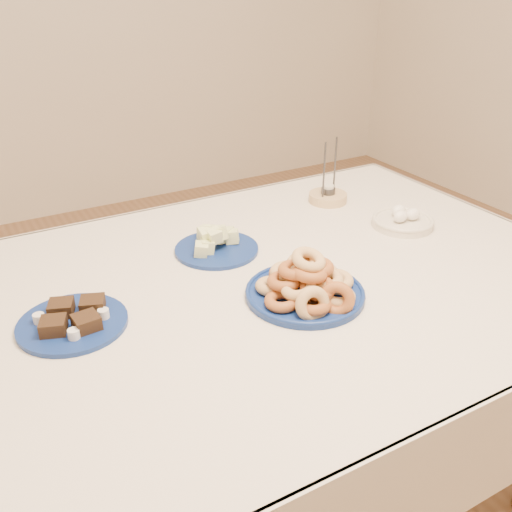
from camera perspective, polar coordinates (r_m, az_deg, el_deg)
name	(u,v)px	position (r m, az deg, el deg)	size (l,w,h in m)	color
ground	(248,506)	(1.83, -0.85, -23.70)	(5.00, 5.00, 0.00)	brown
dining_table	(246,323)	(1.39, -1.03, -6.74)	(1.71, 1.11, 0.75)	brown
donut_platter	(307,285)	(1.27, 5.07, -2.91)	(0.34, 0.34, 0.12)	navy
melon_plate	(216,244)	(1.48, -4.04, 1.23)	(0.28, 0.28, 0.08)	navy
brownie_plate	(73,321)	(1.24, -17.84, -6.16)	(0.26, 0.26, 0.04)	navy
candle_holder	(328,196)	(1.81, 7.20, 5.97)	(0.16, 0.16, 0.20)	tan
egg_bowl	(403,221)	(1.67, 14.46, 3.45)	(0.19, 0.19, 0.06)	beige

